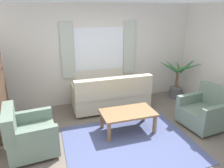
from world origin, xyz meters
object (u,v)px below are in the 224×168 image
couch (111,96)px  potted_plant (178,81)px  armchair_right (206,111)px  coffee_table (128,114)px  armchair_left (29,135)px

couch → potted_plant: (2.03, 0.17, 0.15)m
armchair_right → potted_plant: bearing=161.5°
armchair_right → coffee_table: bearing=-107.2°
couch → armchair_right: couch is taller
couch → armchair_right: (1.69, -1.41, -0.01)m
coffee_table → potted_plant: bearing=31.9°
couch → armchair_right: bearing=140.1°
armchair_right → potted_plant: size_ratio=0.76×
couch → armchair_left: bearing=32.6°
potted_plant → couch: bearing=-175.2°
armchair_left → armchair_right: 3.60m
coffee_table → potted_plant: potted_plant is taller
coffee_table → potted_plant: (2.02, 1.25, 0.13)m
couch → armchair_left: couch is taller
coffee_table → potted_plant: size_ratio=0.91×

